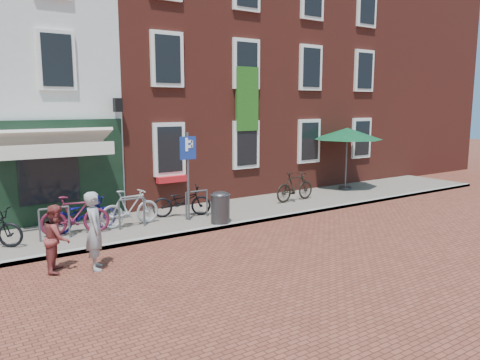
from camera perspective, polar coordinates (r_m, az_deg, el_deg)
ground at (r=12.76m, az=-4.57°, el=-6.41°), size 80.00×80.00×0.00m
sidewalk at (r=14.49m, az=-4.09°, el=-4.31°), size 24.00×3.00×0.10m
building_brick_mid at (r=19.51m, az=-10.03°, el=13.67°), size 6.00×8.00×10.00m
building_brick_right at (r=22.66m, az=4.30°, el=13.13°), size 6.00×8.00×10.00m
filler_right at (r=27.16m, az=15.28°, el=11.11°), size 7.00×8.00×9.00m
litter_bin at (r=13.24m, az=-2.41°, el=-3.12°), size 0.53×0.53×0.98m
parking_sign at (r=13.44m, az=-6.33°, el=2.16°), size 0.50×0.07×2.54m
parasol at (r=18.91m, az=12.87°, el=5.77°), size 2.73×2.73×2.52m
woman at (r=10.26m, az=-17.17°, el=-5.88°), size 0.54×0.69×1.65m
boy at (r=10.44m, az=-21.28°, el=-6.56°), size 0.76×0.84×1.40m
bicycle_1 at (r=12.79m, az=-19.38°, el=-4.05°), size 1.76×0.85×1.02m
bicycle_2 at (r=13.07m, az=-18.51°, el=-3.95°), size 1.75×0.62×0.92m
bicycle_3 at (r=13.27m, az=-13.19°, el=-3.30°), size 1.72×0.57×1.02m
bicycle_4 at (r=14.16m, az=-7.08°, el=-2.56°), size 1.86×1.16×0.92m
bicycle_5 at (r=16.37m, az=6.68°, el=-0.79°), size 1.73×0.59×1.02m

